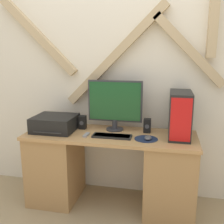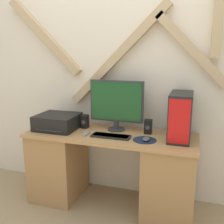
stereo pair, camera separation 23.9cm
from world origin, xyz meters
TOP-DOWN VIEW (x-y plane):
  - ground_plane at (0.00, 0.00)m, footprint 12.00×12.00m
  - wall_back at (0.00, 0.61)m, footprint 6.40×0.13m
  - desk at (0.00, 0.28)m, footprint 1.59×0.56m
  - monitor at (0.02, 0.42)m, footprint 0.53×0.17m
  - keyboard at (0.04, 0.19)m, footprint 0.35×0.12m
  - mousepad at (0.34, 0.20)m, footprint 0.21×0.21m
  - mouse at (0.36, 0.18)m, footprint 0.06×0.09m
  - computer_tower at (0.62, 0.33)m, footprint 0.19×0.39m
  - printer at (-0.55, 0.27)m, footprint 0.39×0.36m
  - speaker_left at (-0.31, 0.39)m, footprint 0.07×0.07m
  - speaker_right at (0.33, 0.40)m, footprint 0.07×0.07m
  - remote_control at (-0.20, 0.18)m, footprint 0.03×0.11m

SIDE VIEW (x-z plane):
  - ground_plane at x=0.00m, z-range 0.00..0.00m
  - desk at x=0.00m, z-range 0.01..0.74m
  - mousepad at x=0.34m, z-range 0.72..0.73m
  - remote_control at x=-0.20m, z-range 0.72..0.74m
  - keyboard at x=0.04m, z-range 0.72..0.74m
  - mouse at x=0.36m, z-range 0.73..0.76m
  - speaker_left at x=-0.31m, z-range 0.72..0.85m
  - speaker_right at x=0.33m, z-range 0.72..0.85m
  - printer at x=-0.55m, z-range 0.72..0.87m
  - computer_tower at x=0.62m, z-range 0.72..1.13m
  - monitor at x=0.02m, z-range 0.75..1.23m
  - wall_back at x=0.00m, z-range 0.01..2.71m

